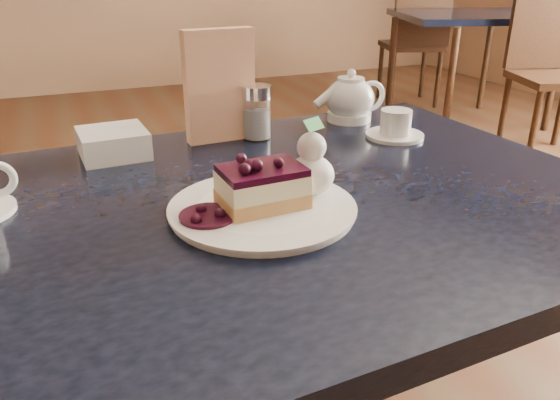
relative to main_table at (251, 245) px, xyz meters
name	(u,v)px	position (x,y,z in m)	size (l,w,h in m)	color
main_table	(251,245)	(0.00, 0.00, 0.00)	(1.29, 0.90, 0.78)	black
dessert_plate	(262,209)	(0.00, -0.05, 0.09)	(0.28, 0.28, 0.01)	white
cheesecake_slice	(262,187)	(0.00, -0.05, 0.12)	(0.13, 0.09, 0.06)	gold
whipped_cream	(311,175)	(0.09, -0.04, 0.13)	(0.07, 0.07, 0.06)	white
berry_sauce	(208,216)	(-0.09, -0.06, 0.10)	(0.08, 0.08, 0.01)	black
tea_set	(358,105)	(0.38, 0.32, 0.13)	(0.20, 0.27, 0.11)	white
menu_card	(220,86)	(0.05, 0.32, 0.20)	(0.15, 0.03, 0.23)	#FFD6A5
sugar_shaker	(257,112)	(0.12, 0.30, 0.14)	(0.06, 0.06, 0.11)	white
napkin_stack	(113,143)	(-0.17, 0.30, 0.11)	(0.12, 0.12, 0.05)	white
bg_table_far_right	(464,115)	(2.50, 2.37, -0.62)	(1.26, 1.92, 1.28)	black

